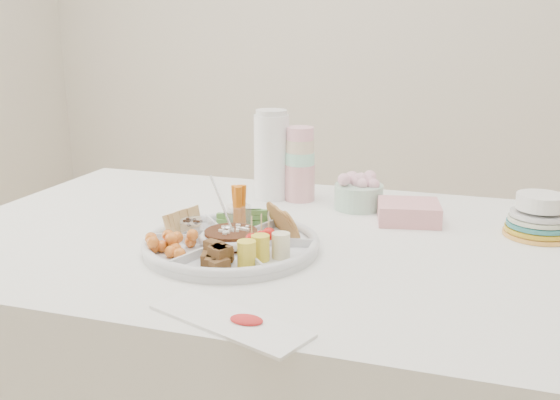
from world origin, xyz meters
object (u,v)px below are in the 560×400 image
(party_tray, at_px, (231,241))
(plate_stack, at_px, (539,216))
(dining_table, at_px, (262,376))
(thermos, at_px, (272,154))

(party_tray, xyz_separation_m, plate_stack, (0.65, 0.31, 0.03))
(party_tray, relative_size, plate_stack, 2.45)
(party_tray, distance_m, plate_stack, 0.72)
(dining_table, height_order, plate_stack, plate_stack)
(party_tray, xyz_separation_m, thermos, (-0.06, 0.45, 0.11))
(dining_table, height_order, party_tray, party_tray)
(plate_stack, bearing_deg, dining_table, -163.72)
(party_tray, bearing_deg, thermos, 97.23)
(dining_table, bearing_deg, plate_stack, 16.28)
(party_tray, distance_m, thermos, 0.46)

